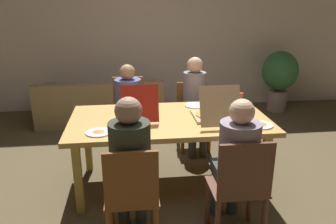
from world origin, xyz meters
The scene contains 21 objects.
ground_plane centered at (0.00, 0.00, 0.00)m, with size 20.00×20.00×0.00m, color brown.
back_wall centered at (0.00, 2.86, 1.40)m, with size 7.89×0.12×2.79m, color beige.
dining_table centered at (0.00, 0.00, 0.69)m, with size 2.01×1.07×0.76m.
chair_0 centered at (0.44, 0.98, 0.46)m, with size 0.42×0.43×0.86m.
person_0 centered at (0.44, 0.84, 0.71)m, with size 0.29×0.50×1.23m.
chair_1 centered at (-0.41, 1.00, 0.51)m, with size 0.42×0.41×0.95m.
person_1 centered at (-0.41, 0.86, 0.68)m, with size 0.33×0.50×1.15m.
chair_2 centered at (-0.41, -0.98, 0.49)m, with size 0.41×0.41×0.91m.
person_2 centered at (-0.41, -0.85, 0.73)m, with size 0.31×0.48×1.25m.
chair_3 centered at (0.44, -0.97, 0.50)m, with size 0.45×0.38×0.92m.
person_3 centered at (0.44, -0.83, 0.70)m, with size 0.32×0.51×1.20m.
pizza_box_0 centered at (-0.30, 0.07, 0.81)m, with size 0.36×0.47×0.37m.
pizza_box_1 centered at (0.44, -0.08, 0.81)m, with size 0.39×0.55×0.39m.
plate_0 centered at (0.82, 0.20, 0.77)m, with size 0.23×0.23×0.03m.
plate_1 centered at (-0.68, -0.33, 0.77)m, with size 0.23×0.23×0.03m.
plate_2 centered at (0.84, -0.32, 0.77)m, with size 0.25×0.25×0.03m.
plate_3 centered at (0.35, 0.37, 0.76)m, with size 0.24×0.24×0.01m.
drinking_glass_0 centered at (0.90, 0.45, 0.81)m, with size 0.07×0.07×0.11m, color #B84631.
drinking_glass_1 centered at (-0.42, 0.42, 0.81)m, with size 0.07×0.07×0.11m, color #B4482D.
couch centered at (-0.85, 2.09, 0.26)m, with size 1.97×0.88×0.71m.
potted_plant centered at (2.25, 2.31, 0.65)m, with size 0.62×0.62×1.07m.
Camera 1 is at (-0.40, -3.19, 1.90)m, focal length 35.73 mm.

